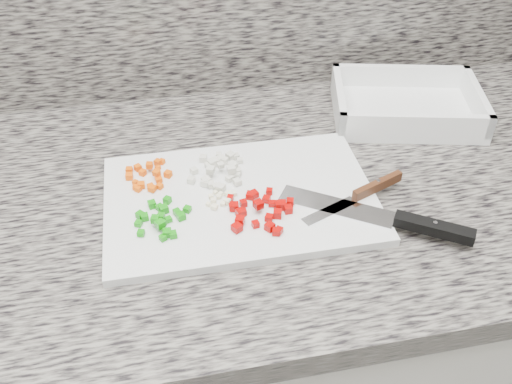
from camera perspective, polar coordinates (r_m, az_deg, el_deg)
cabinet at (r=1.23m, az=-6.70°, el=-17.27°), size 3.92×0.62×0.86m
countertop at (r=0.89m, az=-8.87°, el=-1.24°), size 3.96×0.64×0.04m
cutting_board at (r=0.85m, az=-1.60°, el=-0.71°), size 0.40×0.27×0.01m
carrot_pile at (r=0.89m, az=-10.77°, el=1.65°), size 0.07×0.08×0.02m
onion_pile at (r=0.88m, az=-3.72°, el=2.23°), size 0.09×0.10×0.02m
green_pepper_pile at (r=0.81m, az=-9.45°, el=-2.56°), size 0.08×0.09×0.02m
red_pepper_pile at (r=0.81m, az=0.40°, el=-1.85°), size 0.10×0.10×0.02m
garlic_pile at (r=0.83m, az=-3.28°, el=-0.63°), size 0.05×0.05×0.01m
chef_knife at (r=0.82m, az=14.14°, el=-2.75°), size 0.25×0.18×0.02m
paring_knife at (r=0.85m, az=10.92°, el=0.01°), size 0.17×0.08×0.02m
tray at (r=1.07m, az=14.76°, el=8.27°), size 0.29×0.24×0.05m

